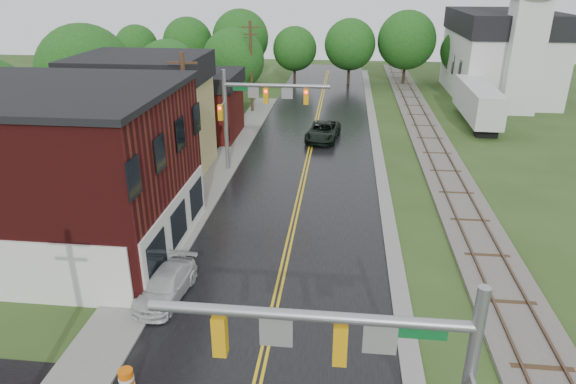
% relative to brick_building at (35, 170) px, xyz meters
% --- Properties ---
extents(main_road, '(10.00, 90.00, 0.02)m').
position_rel_brick_building_xyz_m(main_road, '(12.48, 15.00, -4.15)').
color(main_road, black).
rests_on(main_road, ground).
extents(curb_right, '(0.80, 70.00, 0.12)m').
position_rel_brick_building_xyz_m(curb_right, '(17.88, 20.00, -4.15)').
color(curb_right, gray).
rests_on(curb_right, ground).
extents(sidewalk_left, '(2.40, 50.00, 0.12)m').
position_rel_brick_building_xyz_m(sidewalk_left, '(6.28, 10.00, -4.15)').
color(sidewalk_left, gray).
rests_on(sidewalk_left, ground).
extents(brick_building, '(14.30, 10.30, 8.30)m').
position_rel_brick_building_xyz_m(brick_building, '(0.00, 0.00, 0.00)').
color(brick_building, '#470F0F').
rests_on(brick_building, ground).
extents(yellow_house, '(8.00, 7.00, 6.40)m').
position_rel_brick_building_xyz_m(yellow_house, '(1.48, 11.00, -0.95)').
color(yellow_house, tan).
rests_on(yellow_house, ground).
extents(darkred_building, '(7.00, 6.00, 4.40)m').
position_rel_brick_building_xyz_m(darkred_building, '(2.48, 20.00, -1.95)').
color(darkred_building, '#3F0F0C').
rests_on(darkred_building, ground).
extents(church, '(10.40, 18.40, 20.00)m').
position_rel_brick_building_xyz_m(church, '(32.48, 38.74, 1.68)').
color(church, silver).
rests_on(church, ground).
extents(railroad, '(3.20, 80.00, 0.30)m').
position_rel_brick_building_xyz_m(railroad, '(22.48, 20.00, -4.05)').
color(railroad, '#59544C').
rests_on(railroad, ground).
extents(traffic_signal_near, '(7.34, 0.30, 7.20)m').
position_rel_brick_building_xyz_m(traffic_signal_near, '(15.96, -13.00, 0.82)').
color(traffic_signal_near, gray).
rests_on(traffic_signal_near, ground).
extents(traffic_signal_far, '(7.34, 0.43, 7.20)m').
position_rel_brick_building_xyz_m(traffic_signal_far, '(9.01, 12.00, 0.82)').
color(traffic_signal_far, gray).
rests_on(traffic_signal_far, ground).
extents(utility_pole_b, '(1.80, 0.28, 9.00)m').
position_rel_brick_building_xyz_m(utility_pole_b, '(5.68, 7.00, 0.57)').
color(utility_pole_b, '#382616').
rests_on(utility_pole_b, ground).
extents(utility_pole_c, '(1.80, 0.28, 9.00)m').
position_rel_brick_building_xyz_m(utility_pole_c, '(5.68, 29.00, 0.57)').
color(utility_pole_c, '#382616').
rests_on(utility_pole_c, ground).
extents(tree_left_b, '(7.60, 7.60, 9.69)m').
position_rel_brick_building_xyz_m(tree_left_b, '(-5.36, 16.90, 1.57)').
color(tree_left_b, black).
rests_on(tree_left_b, ground).
extents(tree_left_c, '(6.00, 6.00, 7.65)m').
position_rel_brick_building_xyz_m(tree_left_c, '(-1.36, 24.90, 0.36)').
color(tree_left_c, black).
rests_on(tree_left_c, ground).
extents(tree_left_e, '(6.40, 6.40, 8.16)m').
position_rel_brick_building_xyz_m(tree_left_e, '(3.64, 30.90, 0.66)').
color(tree_left_e, black).
rests_on(tree_left_e, ground).
extents(suv_dark, '(3.10, 5.60, 1.49)m').
position_rel_brick_building_xyz_m(suv_dark, '(13.38, 20.09, -3.41)').
color(suv_dark, black).
rests_on(suv_dark, ground).
extents(sedan_silver, '(1.40, 3.64, 1.18)m').
position_rel_brick_building_xyz_m(sedan_silver, '(13.28, 21.24, -3.56)').
color(sedan_silver, '#A0A0A5').
rests_on(sedan_silver, ground).
extents(pickup_white, '(2.09, 4.31, 1.21)m').
position_rel_brick_building_xyz_m(pickup_white, '(7.68, -4.01, -3.55)').
color(pickup_white, silver).
rests_on(pickup_white, ground).
extents(semi_trailer, '(2.65, 11.37, 3.63)m').
position_rel_brick_building_xyz_m(semi_trailer, '(27.50, 26.85, -1.97)').
color(semi_trailer, black).
rests_on(semi_trailer, ground).
extents(construction_barrel, '(0.59, 0.59, 0.90)m').
position_rel_brick_building_xyz_m(construction_barrel, '(8.16, -9.51, -3.70)').
color(construction_barrel, '#DC5F09').
rests_on(construction_barrel, ground).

